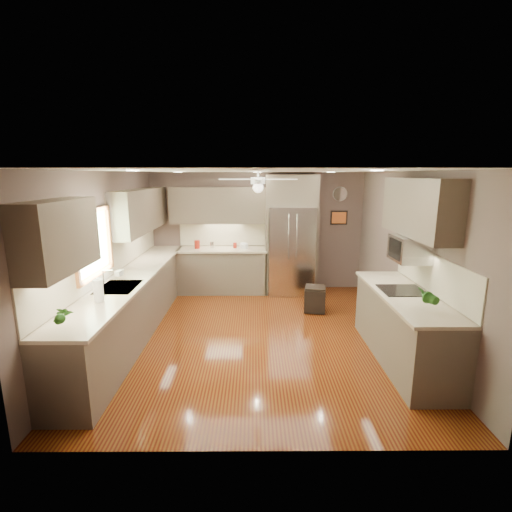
{
  "coord_description": "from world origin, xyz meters",
  "views": [
    {
      "loc": [
        -0.06,
        -5.39,
        2.45
      ],
      "look_at": [
        -0.03,
        0.6,
        1.13
      ],
      "focal_mm": 26.0,
      "sensor_mm": 36.0,
      "label": 1
    }
  ],
  "objects_px": {
    "canister_b": "(212,245)",
    "microwave": "(410,249)",
    "soap_bottle": "(120,273)",
    "potted_plant_right": "(427,296)",
    "canister_d": "(235,245)",
    "paper_towel": "(98,291)",
    "bowl": "(244,247)",
    "refrigerator": "(291,237)",
    "stool": "(315,299)",
    "canister_a": "(197,245)",
    "potted_plant_left": "(60,316)"
  },
  "relations": [
    {
      "from": "canister_a",
      "to": "canister_b",
      "type": "height_order",
      "value": "canister_a"
    },
    {
      "from": "canister_d",
      "to": "refrigerator",
      "type": "distance_m",
      "value": 1.18
    },
    {
      "from": "soap_bottle",
      "to": "stool",
      "type": "relative_size",
      "value": 0.39
    },
    {
      "from": "canister_d",
      "to": "microwave",
      "type": "relative_size",
      "value": 0.2
    },
    {
      "from": "soap_bottle",
      "to": "potted_plant_left",
      "type": "height_order",
      "value": "potted_plant_left"
    },
    {
      "from": "canister_b",
      "to": "paper_towel",
      "type": "relative_size",
      "value": 0.43
    },
    {
      "from": "potted_plant_left",
      "to": "refrigerator",
      "type": "bearing_deg",
      "value": 57.17
    },
    {
      "from": "microwave",
      "to": "potted_plant_left",
      "type": "bearing_deg",
      "value": -160.39
    },
    {
      "from": "canister_b",
      "to": "bowl",
      "type": "bearing_deg",
      "value": -2.27
    },
    {
      "from": "paper_towel",
      "to": "stool",
      "type": "bearing_deg",
      "value": 35.28
    },
    {
      "from": "canister_b",
      "to": "canister_d",
      "type": "height_order",
      "value": "canister_b"
    },
    {
      "from": "canister_a",
      "to": "soap_bottle",
      "type": "distance_m",
      "value": 2.43
    },
    {
      "from": "canister_a",
      "to": "canister_d",
      "type": "relative_size",
      "value": 1.6
    },
    {
      "from": "canister_d",
      "to": "potted_plant_right",
      "type": "height_order",
      "value": "potted_plant_right"
    },
    {
      "from": "soap_bottle",
      "to": "canister_b",
      "type": "bearing_deg",
      "value": 64.35
    },
    {
      "from": "canister_d",
      "to": "paper_towel",
      "type": "bearing_deg",
      "value": -113.98
    },
    {
      "from": "canister_d",
      "to": "soap_bottle",
      "type": "xyz_separation_m",
      "value": [
        -1.59,
        -2.31,
        0.03
      ]
    },
    {
      "from": "canister_a",
      "to": "bowl",
      "type": "xyz_separation_m",
      "value": [
        0.98,
        0.0,
        -0.06
      ]
    },
    {
      "from": "potted_plant_right",
      "to": "paper_towel",
      "type": "height_order",
      "value": "potted_plant_right"
    },
    {
      "from": "canister_b",
      "to": "canister_d",
      "type": "distance_m",
      "value": 0.48
    },
    {
      "from": "canister_b",
      "to": "microwave",
      "type": "bearing_deg",
      "value": -43.19
    },
    {
      "from": "bowl",
      "to": "soap_bottle",
      "type": "bearing_deg",
      "value": -127.87
    },
    {
      "from": "bowl",
      "to": "microwave",
      "type": "bearing_deg",
      "value": -50.21
    },
    {
      "from": "paper_towel",
      "to": "canister_a",
      "type": "bearing_deg",
      "value": 78.18
    },
    {
      "from": "canister_d",
      "to": "potted_plant_right",
      "type": "xyz_separation_m",
      "value": [
        2.36,
        -3.63,
        0.1
      ]
    },
    {
      "from": "canister_d",
      "to": "paper_towel",
      "type": "xyz_separation_m",
      "value": [
        -1.48,
        -3.33,
        0.08
      ]
    },
    {
      "from": "soap_bottle",
      "to": "bowl",
      "type": "xyz_separation_m",
      "value": [
        1.78,
        2.29,
        -0.06
      ]
    },
    {
      "from": "soap_bottle",
      "to": "potted_plant_right",
      "type": "xyz_separation_m",
      "value": [
        3.95,
        -1.33,
        0.07
      ]
    },
    {
      "from": "potted_plant_right",
      "to": "refrigerator",
      "type": "distance_m",
      "value": 3.76
    },
    {
      "from": "canister_a",
      "to": "stool",
      "type": "height_order",
      "value": "canister_a"
    },
    {
      "from": "canister_d",
      "to": "stool",
      "type": "relative_size",
      "value": 0.25
    },
    {
      "from": "potted_plant_left",
      "to": "canister_d",
      "type": "bearing_deg",
      "value": 70.28
    },
    {
      "from": "potted_plant_left",
      "to": "canister_b",
      "type": "bearing_deg",
      "value": 76.33
    },
    {
      "from": "canister_a",
      "to": "potted_plant_left",
      "type": "bearing_deg",
      "value": -99.71
    },
    {
      "from": "canister_b",
      "to": "bowl",
      "type": "xyz_separation_m",
      "value": [
        0.67,
        -0.03,
        -0.05
      ]
    },
    {
      "from": "canister_a",
      "to": "microwave",
      "type": "distance_m",
      "value": 4.3
    },
    {
      "from": "canister_b",
      "to": "microwave",
      "type": "height_order",
      "value": "microwave"
    },
    {
      "from": "canister_d",
      "to": "bowl",
      "type": "height_order",
      "value": "canister_d"
    },
    {
      "from": "canister_b",
      "to": "paper_towel",
      "type": "bearing_deg",
      "value": -106.67
    },
    {
      "from": "canister_d",
      "to": "refrigerator",
      "type": "bearing_deg",
      "value": -3.17
    },
    {
      "from": "canister_b",
      "to": "stool",
      "type": "height_order",
      "value": "canister_b"
    },
    {
      "from": "bowl",
      "to": "microwave",
      "type": "relative_size",
      "value": 0.36
    },
    {
      "from": "refrigerator",
      "to": "stool",
      "type": "height_order",
      "value": "refrigerator"
    },
    {
      "from": "microwave",
      "to": "bowl",
      "type": "bearing_deg",
      "value": 129.79
    },
    {
      "from": "potted_plant_left",
      "to": "bowl",
      "type": "relative_size",
      "value": 1.59
    },
    {
      "from": "canister_b",
      "to": "refrigerator",
      "type": "height_order",
      "value": "refrigerator"
    },
    {
      "from": "bowl",
      "to": "canister_b",
      "type": "bearing_deg",
      "value": 177.73
    },
    {
      "from": "canister_d",
      "to": "canister_b",
      "type": "bearing_deg",
      "value": 178.34
    },
    {
      "from": "canister_a",
      "to": "soap_bottle",
      "type": "relative_size",
      "value": 1.01
    },
    {
      "from": "canister_b",
      "to": "stool",
      "type": "relative_size",
      "value": 0.28
    }
  ]
}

